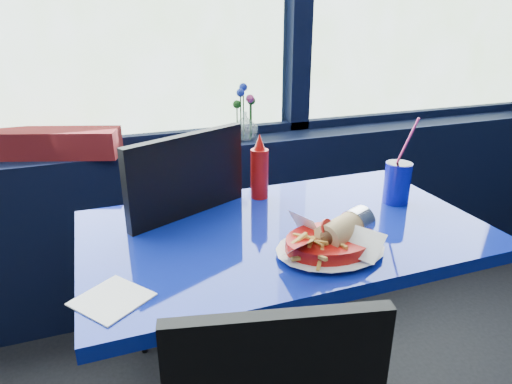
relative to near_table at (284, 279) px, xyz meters
The scene contains 9 objects.
window_sill 0.94m from the near_table, 109.03° to the left, with size 5.00×0.26×0.80m, color black.
near_table is the anchor object (origin of this frame).
chair_near_back 0.38m from the near_table, 121.60° to the left, with size 0.61×0.61×1.01m.
planter_box 1.14m from the near_table, 128.51° to the left, with size 0.56×0.14×0.11m, color maroon.
flower_vase 0.91m from the near_table, 79.10° to the left, with size 0.14×0.14×0.26m.
food_basket 0.29m from the near_table, 72.42° to the right, with size 0.27×0.26×0.10m.
ketchup_bottle 0.38m from the near_table, 86.87° to the left, with size 0.06×0.06×0.23m.
soda_cup 0.51m from the near_table, ahead, with size 0.09×0.09×0.30m.
napkin 0.59m from the near_table, 158.50° to the right, with size 0.14×0.14×0.00m, color white.
Camera 1 is at (-0.22, 0.86, 1.36)m, focal length 32.00 mm.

